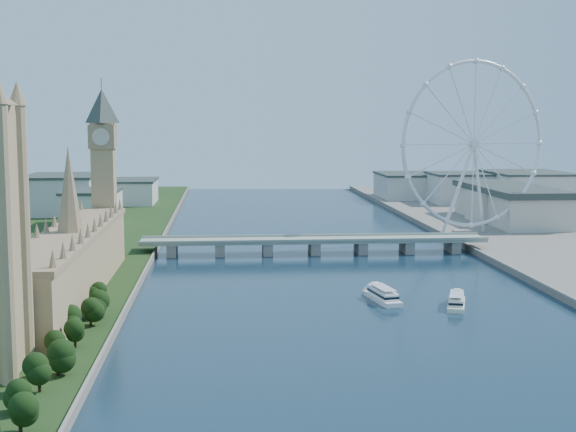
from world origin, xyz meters
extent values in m
cube|color=tan|center=(-128.00, 170.00, 17.00)|extent=(24.00, 200.00, 28.00)
cone|color=#937A59|center=(-128.00, 170.00, 53.00)|extent=(12.00, 12.00, 40.00)
cube|color=tan|center=(-128.00, 278.00, 43.00)|extent=(13.00, 13.00, 80.00)
cube|color=#937A59|center=(-128.00, 278.00, 75.00)|extent=(15.00, 15.00, 14.00)
pyramid|color=#2D3833|center=(-128.00, 278.00, 103.00)|extent=(20.02, 20.02, 20.00)
cube|color=gray|center=(0.00, 300.00, 8.50)|extent=(220.00, 22.00, 2.00)
cube|color=gray|center=(-90.00, 300.00, 3.75)|extent=(6.00, 20.00, 7.50)
cube|color=gray|center=(-60.00, 300.00, 3.75)|extent=(6.00, 20.00, 7.50)
cube|color=gray|center=(-30.00, 300.00, 3.75)|extent=(6.00, 20.00, 7.50)
cube|color=gray|center=(0.00, 300.00, 3.75)|extent=(6.00, 20.00, 7.50)
cube|color=gray|center=(30.00, 300.00, 3.75)|extent=(6.00, 20.00, 7.50)
cube|color=gray|center=(60.00, 300.00, 3.75)|extent=(6.00, 20.00, 7.50)
cube|color=gray|center=(90.00, 300.00, 3.75)|extent=(6.00, 20.00, 7.50)
torus|color=silver|center=(120.00, 355.00, 68.00)|extent=(113.60, 39.12, 118.60)
cylinder|color=silver|center=(120.00, 355.00, 68.00)|extent=(7.25, 6.61, 6.00)
cube|color=gray|center=(117.00, 365.00, 4.00)|extent=(14.00, 10.00, 2.00)
cube|color=beige|center=(-160.00, 430.00, 16.00)|extent=(40.00, 60.00, 26.00)
cube|color=beige|center=(-200.00, 520.00, 19.00)|extent=(60.00, 80.00, 32.00)
cube|color=beige|center=(-150.00, 600.00, 14.00)|extent=(50.00, 70.00, 22.00)
cube|color=beige|center=(180.00, 580.00, 17.00)|extent=(60.00, 60.00, 28.00)
cube|color=beige|center=(240.00, 560.00, 18.00)|extent=(70.00, 90.00, 30.00)
cube|color=beige|center=(140.00, 640.00, 15.00)|extent=(60.00, 80.00, 24.00)
camera|label=1|loc=(-57.76, -202.29, 83.92)|focal=50.00mm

